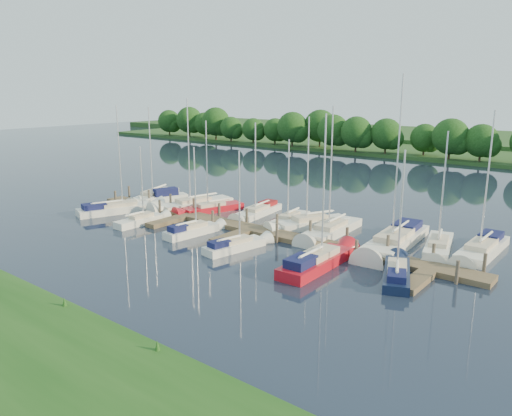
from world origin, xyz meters
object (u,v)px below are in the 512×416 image
Objects in this scene: motorboat at (164,198)px; sailboat_s_2 at (193,231)px; sailboat_n_5 at (289,220)px; sailboat_n_0 at (154,197)px; dock at (248,231)px.

motorboat is 14.02m from sailboat_s_2.
sailboat_s_2 is at bearing 55.89° from sailboat_n_5.
sailboat_n_0 reaches higher than sailboat_n_5.
dock is at bearing -174.26° from motorboat.
sailboat_n_5 is 1.03× the size of sailboat_s_2.
sailboat_s_2 reaches higher than dock.
dock is at bearing 149.20° from sailboat_n_0.
sailboat_n_0 reaches higher than dock.
motorboat is 16.31m from sailboat_n_5.
sailboat_s_2 reaches higher than motorboat.
sailboat_n_0 is at bearing -2.90° from sailboat_n_5.
sailboat_n_0 is at bearing 158.48° from sailboat_s_2.
sailboat_n_0 is 1.95× the size of motorboat.
sailboat_n_0 is 1.36× the size of sailboat_s_2.
dock is 4.76m from sailboat_s_2.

